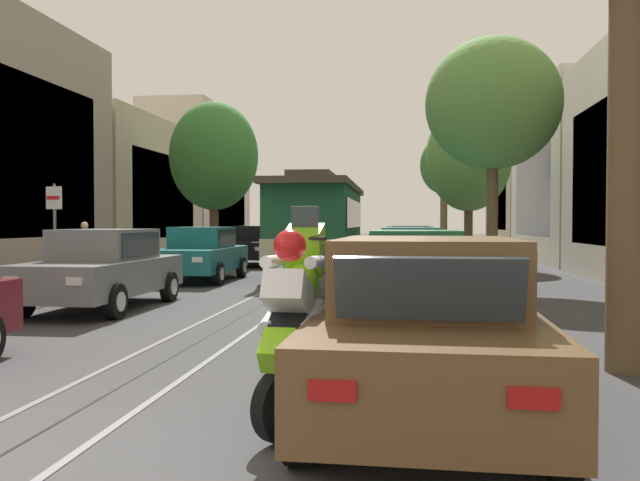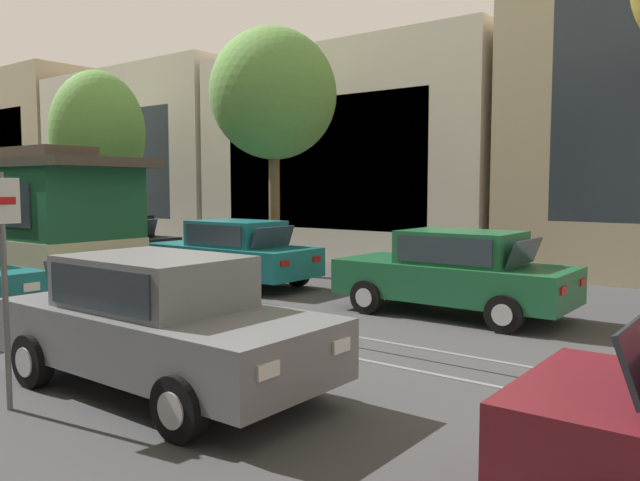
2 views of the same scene
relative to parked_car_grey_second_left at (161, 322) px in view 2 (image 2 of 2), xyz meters
The scene contains 11 objects.
ground_plane 10.25m from the parked_car_grey_second_left, 72.82° to the left, with size 160.00×160.00×0.00m, color #424244.
building_facade_right 18.81m from the parked_car_grey_second_left, 40.53° to the left, with size 5.79×45.06×10.21m.
parked_car_grey_second_left is the anchor object (origin of this frame).
parked_car_green_second_right 6.17m from the parked_car_grey_second_left, ahead, with size 2.03×4.37×1.58m.
parked_car_teal_mid_right 7.89m from the parked_car_grey_second_left, 39.38° to the left, with size 2.02×4.37×1.58m.
parked_car_black_fourth_right 11.71m from the parked_car_grey_second_left, 58.92° to the left, with size 2.11×4.41×1.58m.
parked_car_green_fifth_right 16.99m from the parked_car_grey_second_left, 68.67° to the left, with size 2.09×4.40×1.58m.
street_tree_kerb_right_second 10.75m from the parked_car_grey_second_left, 34.08° to the left, with size 3.57×3.27×6.62m.
street_tree_kerb_right_mid 16.70m from the parked_car_grey_second_left, 59.04° to the left, with size 3.33×3.07×6.45m.
cable_car_trolley 10.14m from the parked_car_grey_second_left, 72.61° to the left, with size 2.67×9.15×3.28m.
street_sign_post 1.79m from the parked_car_grey_second_left, 153.02° to the left, with size 0.36×0.07×2.54m.
Camera 2 is at (-7.67, 2.43, 2.38)m, focal length 35.61 mm.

